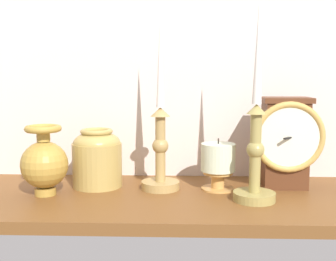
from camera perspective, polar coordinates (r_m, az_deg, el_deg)
ground_plane at (r=91.83cm, az=-2.68°, el=-9.43°), size 100.00×36.00×2.40cm
back_wall at (r=106.57cm, az=-1.96°, el=11.23°), size 120.00×2.00×65.00cm
mantel_clock at (r=98.25cm, az=15.74°, el=-1.38°), size 15.77×10.40×20.68cm
candlestick_tall_left at (r=86.31cm, az=11.84°, el=-1.81°), size 8.69×8.69×40.79cm
candlestick_tall_center at (r=93.58cm, az=-1.05°, el=-1.74°), size 8.62×8.62×38.10cm
brass_vase_bulbous at (r=93.33cm, az=-16.50°, el=-4.18°), size 10.05×10.05×15.09cm
brass_vase_jar at (r=97.95cm, az=-9.64°, el=-3.58°), size 11.38×11.38×13.41cm
pillar_candle_front at (r=94.65cm, az=6.84°, el=-4.38°), size 7.68×7.68×11.67cm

